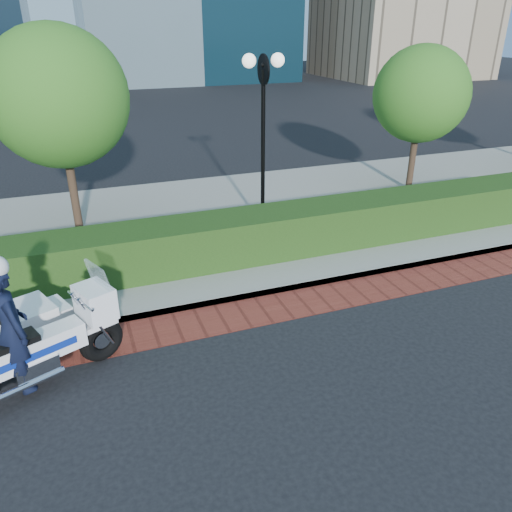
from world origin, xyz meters
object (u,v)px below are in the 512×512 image
object	(u,v)px
tree_b	(58,98)
police_motorcycle	(15,336)
lamppost	(263,116)
tree_c	(421,94)

from	to	relation	value
tree_b	police_motorcycle	size ratio (longest dim) A/B	1.70
lamppost	tree_b	world-z (taller)	tree_b
lamppost	police_motorcycle	size ratio (longest dim) A/B	1.46
lamppost	tree_b	bearing A→B (deg)	163.89
lamppost	police_motorcycle	world-z (taller)	lamppost
tree_b	police_motorcycle	world-z (taller)	tree_b
tree_b	tree_c	distance (m)	10.01
lamppost	tree_b	xyz separation A→B (m)	(-4.50, 1.30, 0.48)
tree_b	tree_c	world-z (taller)	tree_b
police_motorcycle	tree_b	bearing A→B (deg)	55.62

